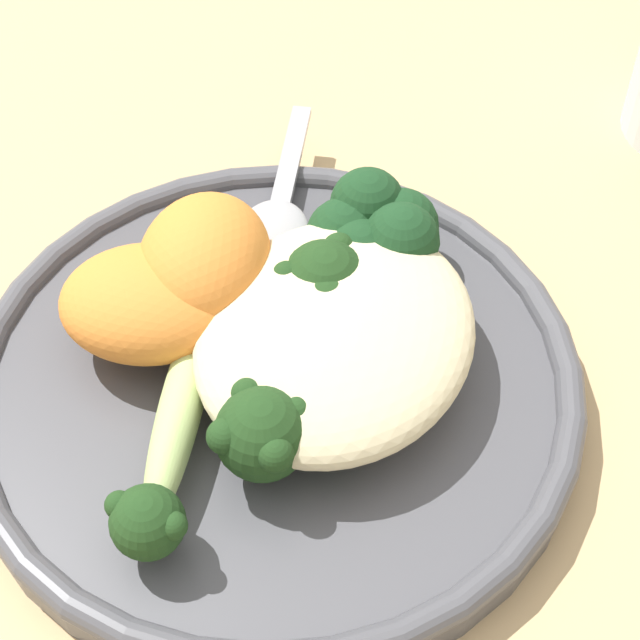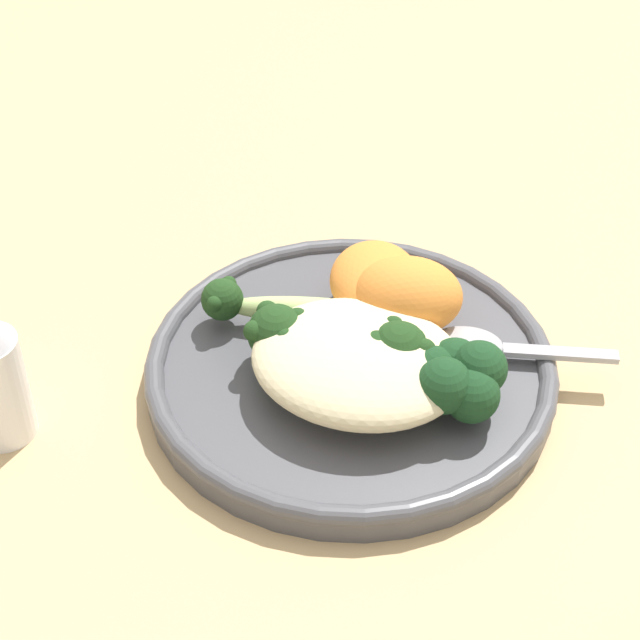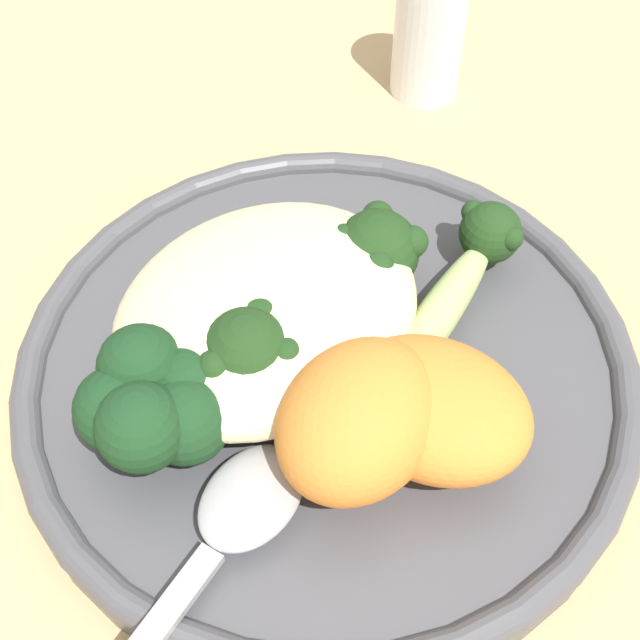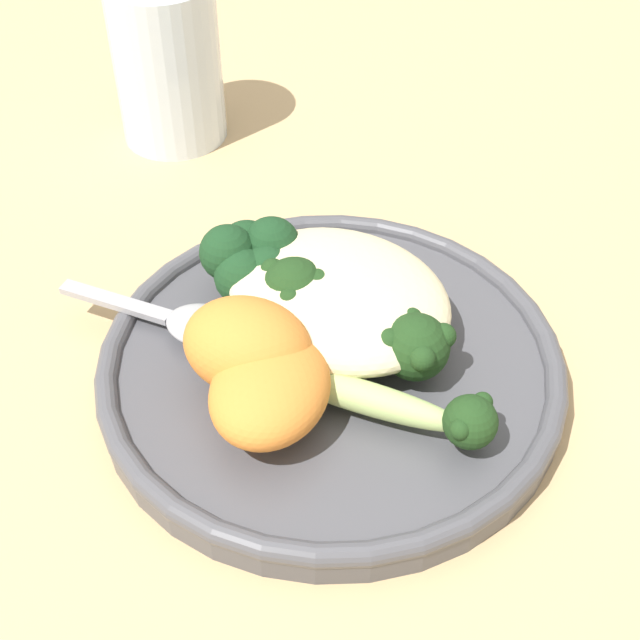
{
  "view_description": "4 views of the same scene",
  "coord_description": "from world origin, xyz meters",
  "px_view_note": "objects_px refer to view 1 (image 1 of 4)",
  "views": [
    {
      "loc": [
        0.25,
        0.1,
        0.35
      ],
      "look_at": [
        0.0,
        0.0,
        0.05
      ],
      "focal_mm": 60.0,
      "sensor_mm": 36.0,
      "label": 1
    },
    {
      "loc": [
        -0.14,
        0.44,
        0.45
      ],
      "look_at": [
        0.02,
        0.0,
        0.06
      ],
      "focal_mm": 60.0,
      "sensor_mm": 36.0,
      "label": 2
    },
    {
      "loc": [
        -0.13,
        -0.16,
        0.3
      ],
      "look_at": [
        -0.0,
        -0.02,
        0.06
      ],
      "focal_mm": 50.0,
      "sensor_mm": 36.0,
      "label": 3
    },
    {
      "loc": [
        0.21,
        -0.28,
        0.36
      ],
      "look_at": [
        0.01,
        -0.02,
        0.05
      ],
      "focal_mm": 50.0,
      "sensor_mm": 36.0,
      "label": 4
    }
  ],
  "objects_px": {
    "plate": "(274,383)",
    "broccoli_stalk_2": "(302,397)",
    "broccoli_stalk_3": "(279,343)",
    "sweet_potato_chunk_0": "(149,303)",
    "broccoli_stalk_4": "(310,315)",
    "spoon": "(275,222)",
    "broccoli_stalk_5": "(301,291)",
    "sweet_potato_chunk_1": "(205,262)",
    "broccoli_stalk_1": "(253,415)",
    "broccoli_stalk_0": "(169,447)",
    "kale_tuft": "(375,233)",
    "quinoa_mound": "(339,328)"
  },
  "relations": [
    {
      "from": "broccoli_stalk_0",
      "to": "kale_tuft",
      "type": "distance_m",
      "value": 0.13
    },
    {
      "from": "broccoli_stalk_2",
      "to": "kale_tuft",
      "type": "bearing_deg",
      "value": 119.76
    },
    {
      "from": "sweet_potato_chunk_0",
      "to": "kale_tuft",
      "type": "relative_size",
      "value": 1.25
    },
    {
      "from": "broccoli_stalk_5",
      "to": "sweet_potato_chunk_0",
      "type": "distance_m",
      "value": 0.06
    },
    {
      "from": "kale_tuft",
      "to": "broccoli_stalk_3",
      "type": "bearing_deg",
      "value": -13.01
    },
    {
      "from": "sweet_potato_chunk_0",
      "to": "sweet_potato_chunk_1",
      "type": "relative_size",
      "value": 1.07
    },
    {
      "from": "broccoli_stalk_0",
      "to": "broccoli_stalk_5",
      "type": "distance_m",
      "value": 0.08
    },
    {
      "from": "broccoli_stalk_2",
      "to": "kale_tuft",
      "type": "xyz_separation_m",
      "value": [
        -0.09,
        -0.0,
        0.01
      ]
    },
    {
      "from": "broccoli_stalk_4",
      "to": "spoon",
      "type": "bearing_deg",
      "value": 116.32
    },
    {
      "from": "plate",
      "to": "spoon",
      "type": "xyz_separation_m",
      "value": [
        -0.07,
        -0.03,
        0.01
      ]
    },
    {
      "from": "sweet_potato_chunk_1",
      "to": "spoon",
      "type": "bearing_deg",
      "value": 170.28
    },
    {
      "from": "spoon",
      "to": "broccoli_stalk_5",
      "type": "bearing_deg",
      "value": -159.5
    },
    {
      "from": "spoon",
      "to": "broccoli_stalk_0",
      "type": "bearing_deg",
      "value": 171.96
    },
    {
      "from": "sweet_potato_chunk_1",
      "to": "broccoli_stalk_1",
      "type": "bearing_deg",
      "value": 39.92
    },
    {
      "from": "plate",
      "to": "kale_tuft",
      "type": "bearing_deg",
      "value": 166.07
    },
    {
      "from": "spoon",
      "to": "broccoli_stalk_1",
      "type": "bearing_deg",
      "value": -174.62
    },
    {
      "from": "plate",
      "to": "broccoli_stalk_1",
      "type": "xyz_separation_m",
      "value": [
        0.03,
        0.01,
        0.03
      ]
    },
    {
      "from": "broccoli_stalk_1",
      "to": "plate",
      "type": "bearing_deg",
      "value": 149.52
    },
    {
      "from": "broccoli_stalk_5",
      "to": "broccoli_stalk_0",
      "type": "bearing_deg",
      "value": -127.0
    },
    {
      "from": "broccoli_stalk_0",
      "to": "sweet_potato_chunk_0",
      "type": "relative_size",
      "value": 1.69
    },
    {
      "from": "broccoli_stalk_3",
      "to": "sweet_potato_chunk_0",
      "type": "bearing_deg",
      "value": -162.34
    },
    {
      "from": "broccoli_stalk_2",
      "to": "sweet_potato_chunk_1",
      "type": "height_order",
      "value": "sweet_potato_chunk_1"
    },
    {
      "from": "broccoli_stalk_5",
      "to": "kale_tuft",
      "type": "height_order",
      "value": "same"
    },
    {
      "from": "broccoli_stalk_4",
      "to": "broccoli_stalk_1",
      "type": "bearing_deg",
      "value": -100.82
    },
    {
      "from": "sweet_potato_chunk_0",
      "to": "kale_tuft",
      "type": "xyz_separation_m",
      "value": [
        -0.07,
        0.07,
        0.0
      ]
    },
    {
      "from": "broccoli_stalk_0",
      "to": "broccoli_stalk_4",
      "type": "distance_m",
      "value": 0.08
    },
    {
      "from": "broccoli_stalk_3",
      "to": "kale_tuft",
      "type": "distance_m",
      "value": 0.07
    },
    {
      "from": "kale_tuft",
      "to": "sweet_potato_chunk_0",
      "type": "bearing_deg",
      "value": -44.37
    },
    {
      "from": "broccoli_stalk_0",
      "to": "spoon",
      "type": "distance_m",
      "value": 0.13
    },
    {
      "from": "sweet_potato_chunk_0",
      "to": "spoon",
      "type": "height_order",
      "value": "sweet_potato_chunk_0"
    },
    {
      "from": "broccoli_stalk_1",
      "to": "sweet_potato_chunk_0",
      "type": "distance_m",
      "value": 0.07
    },
    {
      "from": "plate",
      "to": "quinoa_mound",
      "type": "relative_size",
      "value": 1.99
    },
    {
      "from": "plate",
      "to": "quinoa_mound",
      "type": "bearing_deg",
      "value": 124.33
    },
    {
      "from": "broccoli_stalk_5",
      "to": "broccoli_stalk_4",
      "type": "bearing_deg",
      "value": -74.4
    },
    {
      "from": "kale_tuft",
      "to": "broccoli_stalk_4",
      "type": "bearing_deg",
      "value": -9.53
    },
    {
      "from": "broccoli_stalk_4",
      "to": "sweet_potato_chunk_1",
      "type": "relative_size",
      "value": 1.22
    },
    {
      "from": "plate",
      "to": "broccoli_stalk_3",
      "type": "bearing_deg",
      "value": 143.54
    },
    {
      "from": "broccoli_stalk_2",
      "to": "broccoli_stalk_4",
      "type": "height_order",
      "value": "broccoli_stalk_4"
    },
    {
      "from": "spoon",
      "to": "plate",
      "type": "bearing_deg",
      "value": -171.34
    },
    {
      "from": "broccoli_stalk_2",
      "to": "broccoli_stalk_5",
      "type": "height_order",
      "value": "broccoli_stalk_5"
    },
    {
      "from": "plate",
      "to": "broccoli_stalk_3",
      "type": "xyz_separation_m",
      "value": [
        -0.0,
        0.0,
        0.02
      ]
    },
    {
      "from": "plate",
      "to": "broccoli_stalk_2",
      "type": "height_order",
      "value": "broccoli_stalk_2"
    },
    {
      "from": "plate",
      "to": "sweet_potato_chunk_0",
      "type": "xyz_separation_m",
      "value": [
        0.0,
        -0.05,
        0.03
      ]
    },
    {
      "from": "broccoli_stalk_5",
      "to": "sweet_potato_chunk_1",
      "type": "bearing_deg",
      "value": 161.11
    },
    {
      "from": "plate",
      "to": "sweet_potato_chunk_0",
      "type": "height_order",
      "value": "sweet_potato_chunk_0"
    },
    {
      "from": "broccoli_stalk_4",
      "to": "spoon",
      "type": "relative_size",
      "value": 0.71
    },
    {
      "from": "broccoli_stalk_5",
      "to": "spoon",
      "type": "height_order",
      "value": "broccoli_stalk_5"
    },
    {
      "from": "broccoli_stalk_1",
      "to": "sweet_potato_chunk_1",
      "type": "height_order",
      "value": "sweet_potato_chunk_1"
    },
    {
      "from": "quinoa_mound",
      "to": "spoon",
      "type": "height_order",
      "value": "quinoa_mound"
    },
    {
      "from": "plate",
      "to": "quinoa_mound",
      "type": "xyz_separation_m",
      "value": [
        -0.01,
        0.02,
        0.03
      ]
    }
  ]
}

